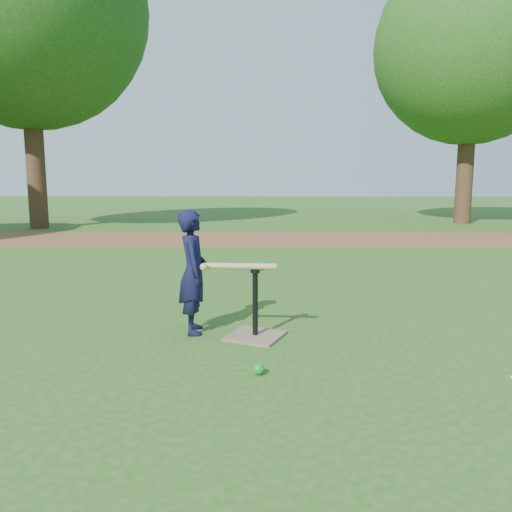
{
  "coord_description": "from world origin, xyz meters",
  "views": [
    {
      "loc": [
        0.39,
        -3.79,
        1.31
      ],
      "look_at": [
        0.29,
        0.58,
        0.65
      ],
      "focal_mm": 35.0,
      "sensor_mm": 36.0,
      "label": 1
    }
  ],
  "objects": [
    {
      "name": "ground",
      "position": [
        0.0,
        0.0,
        0.0
      ],
      "size": [
        80.0,
        80.0,
        0.0
      ],
      "primitive_type": "plane",
      "color": "#285116",
      "rests_on": "ground"
    },
    {
      "name": "dirt_strip",
      "position": [
        0.0,
        7.5,
        0.01
      ],
      "size": [
        24.0,
        3.0,
        0.01
      ],
      "primitive_type": "cube",
      "color": "brown",
      "rests_on": "ground"
    },
    {
      "name": "child",
      "position": [
        -0.25,
        0.41,
        0.53
      ],
      "size": [
        0.32,
        0.43,
        1.07
      ],
      "primitive_type": "imported",
      "rotation": [
        0.0,
        0.0,
        1.73
      ],
      "color": "black",
      "rests_on": "ground"
    },
    {
      "name": "wiffle_ball_ground",
      "position": [
        0.33,
        -0.55,
        0.04
      ],
      "size": [
        0.08,
        0.08,
        0.08
      ],
      "primitive_type": "sphere",
      "color": "#0C8B30",
      "rests_on": "ground"
    },
    {
      "name": "batting_tee",
      "position": [
        0.29,
        0.28,
        0.11
      ],
      "size": [
        0.56,
        0.56,
        0.61
      ],
      "color": "#806951",
      "rests_on": "ground"
    },
    {
      "name": "swing_action",
      "position": [
        0.17,
        0.27,
        0.61
      ],
      "size": [
        0.63,
        0.17,
        0.08
      ],
      "color": "tan",
      "rests_on": "ground"
    },
    {
      "name": "tree_left",
      "position": [
        -6.0,
        10.0,
        5.87
      ],
      "size": [
        6.4,
        6.4,
        9.08
      ],
      "color": "#382316",
      "rests_on": "ground"
    },
    {
      "name": "tree_right",
      "position": [
        6.5,
        12.0,
        5.29
      ],
      "size": [
        5.8,
        5.8,
        8.21
      ],
      "color": "#382316",
      "rests_on": "ground"
    }
  ]
}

